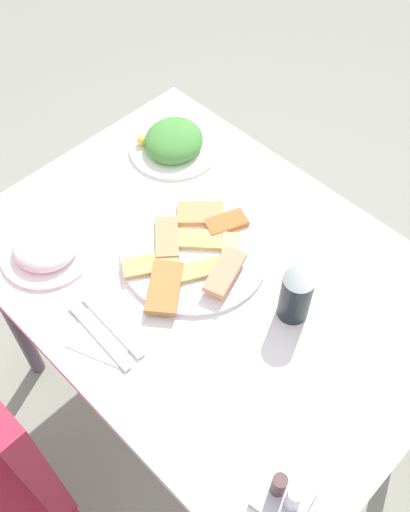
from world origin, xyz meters
TOP-DOWN VIEW (x-y plane):
  - ground_plane at (0.00, 0.00)m, footprint 6.00×6.00m
  - dining_table at (0.00, 0.00)m, footprint 1.07×0.77m
  - pide_platter at (0.06, -0.00)m, footprint 0.34×0.36m
  - salad_plate_greens at (0.35, -0.21)m, footprint 0.24×0.24m
  - salad_plate_rice at (0.30, 0.23)m, footprint 0.21×0.21m
  - soda_can at (-0.20, -0.04)m, footprint 0.08×0.08m
  - paper_napkin at (0.05, 0.27)m, footprint 0.16×0.16m
  - fork at (0.05, 0.25)m, footprint 0.19×0.03m
  - spoon at (0.05, 0.28)m, footprint 0.20×0.03m
  - condiment_caddy at (-0.43, 0.26)m, footprint 0.10×0.10m

SIDE VIEW (x-z plane):
  - ground_plane at x=0.00m, z-range 0.00..0.00m
  - dining_table at x=0.00m, z-range 0.27..0.97m
  - paper_napkin at x=0.05m, z-range 0.70..0.71m
  - fork at x=0.05m, z-range 0.71..0.71m
  - spoon at x=0.05m, z-range 0.71..0.71m
  - pide_platter at x=0.06m, z-range 0.69..0.74m
  - salad_plate_rice at x=0.30m, z-range 0.70..0.75m
  - condiment_caddy at x=-0.43m, z-range 0.69..0.77m
  - salad_plate_greens at x=0.35m, z-range 0.69..0.76m
  - soda_can at x=-0.20m, z-range 0.70..0.83m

